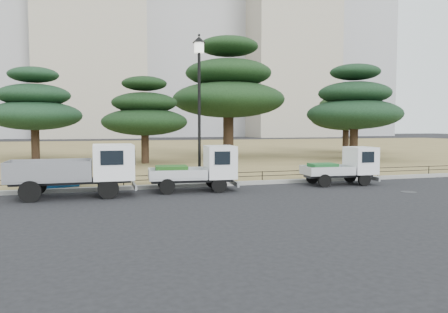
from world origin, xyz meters
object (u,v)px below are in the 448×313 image
object	(u,v)px
street_lamp	(199,84)
tarp_pile	(59,177)
truck_kei_front	(199,169)
truck_kei_rear	(344,166)
truck_large	(81,168)

from	to	relation	value
street_lamp	tarp_pile	xyz separation A→B (m)	(-5.66, 0.40, -3.78)
truck_kei_front	truck_kei_rear	bearing A→B (deg)	4.83
street_lamp	tarp_pile	bearing A→B (deg)	176.00
truck_kei_front	tarp_pile	xyz separation A→B (m)	(-5.31, 1.82, -0.36)
truck_kei_front	street_lamp	world-z (taller)	street_lamp
truck_kei_rear	tarp_pile	size ratio (longest dim) A/B	1.97
truck_kei_front	tarp_pile	world-z (taller)	truck_kei_front
truck_large	truck_kei_front	world-z (taller)	truck_large
truck_large	truck_kei_rear	size ratio (longest dim) A/B	1.35
truck_large	tarp_pile	size ratio (longest dim) A/B	2.66
street_lamp	tarp_pile	size ratio (longest dim) A/B	3.78
truck_large	truck_kei_rear	distance (m)	10.93
truck_large	tarp_pile	distance (m)	2.21
street_lamp	truck_kei_front	bearing A→B (deg)	-103.76
truck_large	truck_kei_front	size ratio (longest dim) A/B	1.25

